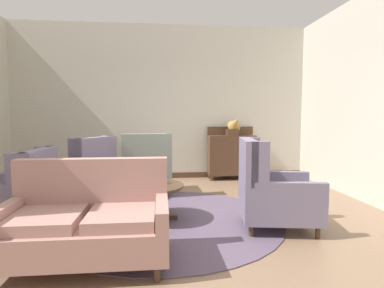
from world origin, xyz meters
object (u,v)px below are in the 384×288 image
at_px(porcelain_vase, 147,174).
at_px(armchair_beside_settee, 147,169).
at_px(gramophone, 235,126).
at_px(coffee_table, 150,191).
at_px(settee, 87,222).
at_px(armchair_foreground_right, 20,196).
at_px(armchair_back_corner, 271,192).
at_px(armchair_far_left, 85,176).
at_px(sideboard, 232,155).

xyz_separation_m(porcelain_vase, armchair_beside_settee, (-0.05, 1.34, -0.17)).
relative_size(porcelain_vase, gramophone, 0.68).
relative_size(coffee_table, settee, 0.60).
relative_size(armchair_foreground_right, gramophone, 2.13).
height_order(porcelain_vase, gramophone, gramophone).
bearing_deg(gramophone, settee, -121.88).
height_order(coffee_table, armchair_foreground_right, armchair_foreground_right).
distance_m(porcelain_vase, armchair_back_corner, 1.59).
height_order(armchair_far_left, gramophone, gramophone).
distance_m(settee, armchair_beside_settee, 2.59).
bearing_deg(gramophone, armchair_foreground_right, -140.29).
distance_m(settee, armchair_far_left, 2.07).
relative_size(settee, sideboard, 1.31).
xyz_separation_m(armchair_far_left, armchair_foreground_right, (-0.51, -1.07, -0.02)).
xyz_separation_m(settee, armchair_foreground_right, (-0.99, 0.94, 0.03)).
bearing_deg(settee, sideboard, 59.48).
height_order(coffee_table, armchair_far_left, armchair_far_left).
xyz_separation_m(armchair_beside_settee, armchair_foreground_right, (-1.44, -1.61, -0.02)).
bearing_deg(armchair_beside_settee, armchair_foreground_right, 45.39).
xyz_separation_m(coffee_table, armchair_back_corner, (1.47, -0.43, 0.06)).
relative_size(coffee_table, armchair_far_left, 0.83).
xyz_separation_m(settee, armchair_far_left, (-0.47, 2.01, 0.05)).
bearing_deg(armchair_far_left, armchair_beside_settee, 151.35).
bearing_deg(armchair_back_corner, armchair_beside_settee, 49.58).
distance_m(coffee_table, armchair_foreground_right, 1.54).
relative_size(settee, armchair_back_corner, 1.36).
distance_m(porcelain_vase, settee, 1.33).
distance_m(armchair_foreground_right, gramophone, 4.29).
distance_m(settee, sideboard, 4.34).
distance_m(armchair_back_corner, armchair_beside_settee, 2.40).
bearing_deg(sideboard, armchair_beside_settee, -146.46).
distance_m(coffee_table, settee, 1.27).
bearing_deg(armchair_far_left, gramophone, 151.86).
relative_size(armchair_back_corner, sideboard, 0.96).
relative_size(coffee_table, armchair_beside_settee, 0.83).
xyz_separation_m(coffee_table, gramophone, (1.73, 2.49, 0.77)).
xyz_separation_m(porcelain_vase, gramophone, (1.76, 2.43, 0.55)).
height_order(armchair_beside_settee, sideboard, sideboard).
bearing_deg(sideboard, settee, -120.83).
distance_m(porcelain_vase, gramophone, 3.05).
bearing_deg(settee, coffee_table, 65.45).
bearing_deg(armchair_far_left, armchair_back_corner, 93.75).
bearing_deg(gramophone, armchair_back_corner, -95.02).
bearing_deg(coffee_table, armchair_beside_settee, 93.52).
height_order(sideboard, gramophone, gramophone).
bearing_deg(settee, armchair_far_left, 103.51).
xyz_separation_m(armchair_beside_settee, gramophone, (1.82, 1.09, 0.72)).
distance_m(armchair_back_corner, sideboard, 3.00).
height_order(armchair_beside_settee, armchair_foreground_right, armchair_beside_settee).
bearing_deg(gramophone, armchair_far_left, -149.20).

